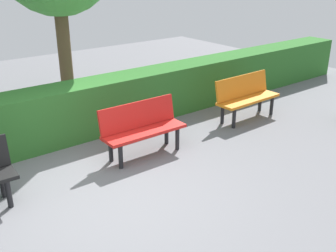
% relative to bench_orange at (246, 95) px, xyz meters
% --- Properties ---
extents(ground_plane, '(18.06, 18.06, 0.00)m').
position_rel_bench_orange_xyz_m(ground_plane, '(3.79, 0.78, -0.48)').
color(ground_plane, slate).
extents(bench_orange, '(1.45, 0.49, 0.86)m').
position_rel_bench_orange_xyz_m(bench_orange, '(0.00, 0.00, 0.00)').
color(bench_orange, orange).
rests_on(bench_orange, ground_plane).
extents(bench_red, '(1.41, 0.48, 0.86)m').
position_rel_bench_orange_xyz_m(bench_red, '(2.56, 0.07, -0.00)').
color(bench_red, red).
rests_on(bench_red, ground_plane).
extents(hedge_row, '(14.06, 0.70, 0.96)m').
position_rel_bench_orange_xyz_m(hedge_row, '(2.59, -1.24, 0.00)').
color(hedge_row, '#2D6B28').
rests_on(hedge_row, ground_plane).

